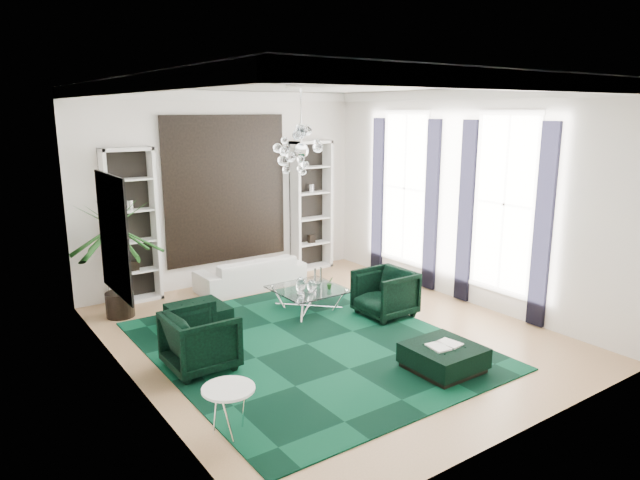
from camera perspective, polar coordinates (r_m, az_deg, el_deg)
floor at (r=9.10m, az=0.72°, el=-9.38°), size 6.00×7.00×0.02m
ceiling at (r=8.43m, az=0.79°, el=15.43°), size 6.00×7.00×0.02m
wall_back at (r=11.55m, az=-9.50°, el=5.07°), size 6.00×0.02×3.80m
wall_front at (r=6.13m, az=20.30°, el=-2.45°), size 6.00×0.02×3.80m
wall_left at (r=7.26m, az=-18.92°, el=-0.04°), size 0.02×7.00×3.80m
wall_right at (r=10.58m, az=14.15°, el=4.14°), size 0.02×7.00×3.80m
crown_molding at (r=8.42m, az=0.79°, el=14.68°), size 6.00×7.00×0.18m
ceiling_medallion at (r=8.67m, az=-0.41°, el=15.09°), size 0.90×0.90×0.05m
tapestry at (r=11.51m, az=-9.39°, el=5.04°), size 2.50×0.06×2.80m
shelving_left at (r=10.76m, az=-18.33°, el=1.32°), size 0.90×0.38×2.80m
shelving_right at (r=12.42m, az=-0.87°, el=3.44°), size 0.90×0.38×2.80m
painting at (r=7.84m, az=-19.86°, el=0.44°), size 0.04×1.30×1.60m
window_near at (r=10.00m, az=17.96°, el=3.42°), size 0.03×1.10×2.90m
curtain_near_a at (r=9.58m, az=21.42°, el=1.23°), size 0.07×0.30×3.25m
curtain_near_b at (r=10.50m, az=14.37°, el=2.68°), size 0.07×0.30×3.25m
window_far at (r=11.59m, az=8.48°, el=5.13°), size 0.03×1.10×2.90m
curtain_far_a at (r=11.05m, az=11.08°, el=3.34°), size 0.07×0.30×3.25m
curtain_far_b at (r=12.17m, az=5.80°, el=4.38°), size 0.07×0.30×3.25m
rug at (r=8.67m, az=-1.32°, el=-10.39°), size 4.20×5.00×0.02m
sofa at (r=11.31m, az=-6.94°, el=-3.27°), size 2.12×0.83×0.62m
armchair_left at (r=7.95m, az=-11.86°, el=-9.82°), size 0.89×0.86×0.81m
armchair_right at (r=9.77m, az=6.51°, el=-5.31°), size 0.88×0.86×0.80m
coffee_table at (r=10.04m, az=-1.16°, el=-5.93°), size 1.15×1.15×0.40m
ottoman_side at (r=9.43m, az=-12.06°, el=-7.56°), size 0.85×0.85×0.38m
ottoman_front at (r=7.99m, az=12.23°, el=-11.48°), size 0.89×0.89×0.36m
book at (r=7.91m, az=12.30°, el=-10.20°), size 0.46×0.31×0.03m
side_table at (r=6.45m, az=-9.06°, el=-16.65°), size 0.57×0.57×0.55m
palm at (r=10.02m, az=-19.81°, el=-0.32°), size 1.60×1.60×2.56m
chandelier at (r=8.50m, az=-1.90°, el=8.92°), size 0.88×0.88×0.79m
table_plant at (r=9.92m, az=0.99°, el=-4.33°), size 0.12×0.10×0.21m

